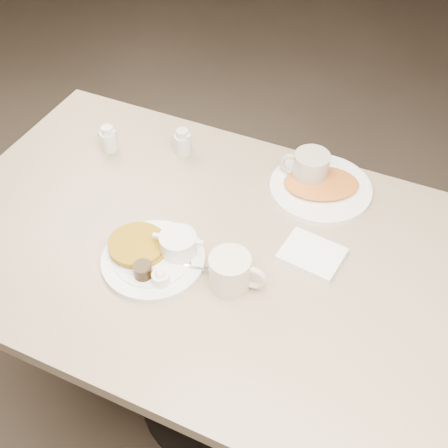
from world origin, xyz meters
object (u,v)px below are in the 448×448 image
at_px(coffee_mug_far, 309,169).
at_px(hash_plate, 321,186).
at_px(main_plate, 156,253).
at_px(creamer_right, 183,142).
at_px(creamer_left, 109,139).
at_px(coffee_mug_near, 232,272).
at_px(diner_table, 221,289).

relative_size(coffee_mug_far, hash_plate, 0.38).
distance_m(main_plate, coffee_mug_far, 0.49).
xyz_separation_m(coffee_mug_far, creamer_right, (-0.38, -0.03, -0.01)).
bearing_deg(creamer_left, coffee_mug_near, -30.24).
xyz_separation_m(coffee_mug_near, creamer_left, (-0.54, 0.32, -0.01)).
relative_size(main_plate, creamer_left, 4.15).
bearing_deg(diner_table, coffee_mug_near, -52.38).
xyz_separation_m(main_plate, coffee_mug_far, (0.25, 0.43, 0.03)).
height_order(diner_table, coffee_mug_far, coffee_mug_far).
bearing_deg(creamer_right, creamer_left, -159.42).
height_order(creamer_right, hash_plate, creamer_right).
xyz_separation_m(creamer_left, creamer_right, (0.21, 0.08, -0.00)).
xyz_separation_m(creamer_left, hash_plate, (0.63, 0.09, -0.02)).
bearing_deg(coffee_mug_far, diner_table, -109.92).
bearing_deg(creamer_left, coffee_mug_far, 10.00).
bearing_deg(main_plate, coffee_mug_near, 2.13).
distance_m(creamer_left, hash_plate, 0.64).
height_order(main_plate, coffee_mug_near, coffee_mug_near).
bearing_deg(diner_table, main_plate, -142.67).
bearing_deg(main_plate, creamer_right, 108.45).
xyz_separation_m(diner_table, hash_plate, (0.16, 0.31, 0.18)).
bearing_deg(hash_plate, coffee_mug_far, 160.78).
xyz_separation_m(main_plate, hash_plate, (0.29, 0.41, -0.01)).
height_order(main_plate, hash_plate, main_plate).
bearing_deg(coffee_mug_near, creamer_left, 149.76).
bearing_deg(creamer_right, diner_table, -48.86).
bearing_deg(coffee_mug_near, diner_table, 127.62).
relative_size(diner_table, coffee_mug_far, 10.53).
distance_m(diner_table, hash_plate, 0.40).
bearing_deg(coffee_mug_far, coffee_mug_near, -96.56).
relative_size(main_plate, creamer_right, 4.15).
bearing_deg(diner_table, hash_plate, 62.67).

